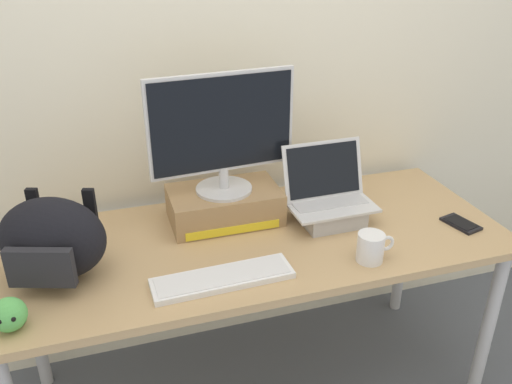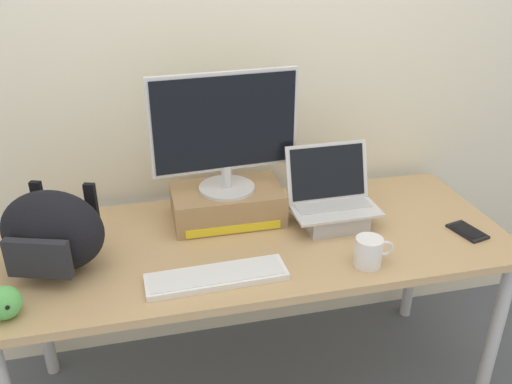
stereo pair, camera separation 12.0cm
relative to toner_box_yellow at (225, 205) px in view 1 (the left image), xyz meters
name	(u,v)px [view 1 (the left image)]	position (x,y,z in m)	size (l,w,h in m)	color
back_wall	(220,53)	(0.07, 0.30, 0.50)	(7.00, 0.10, 2.60)	silver
desk	(256,254)	(0.07, -0.16, -0.13)	(1.80, 0.72, 0.74)	tan
toner_box_yellow	(225,205)	(0.00, 0.00, 0.00)	(0.41, 0.25, 0.12)	#9E7A51
desktop_monitor	(222,132)	(0.00, 0.00, 0.29)	(0.53, 0.21, 0.44)	silver
open_laptop	(329,205)	(0.37, -0.12, 0.00)	(0.32, 0.23, 0.28)	#ADADB2
external_keyboard	(223,278)	(-0.10, -0.38, -0.05)	(0.45, 0.14, 0.02)	white
messenger_backpack	(52,240)	(-0.59, -0.20, 0.07)	(0.37, 0.30, 0.27)	black
coffee_mug	(371,247)	(0.39, -0.41, -0.01)	(0.13, 0.09, 0.10)	silver
cell_phone	(461,224)	(0.83, -0.30, -0.06)	(0.11, 0.15, 0.01)	black
plush_toy	(9,315)	(-0.71, -0.42, -0.01)	(0.10, 0.10, 0.10)	#56B256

